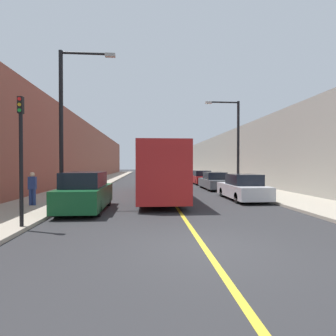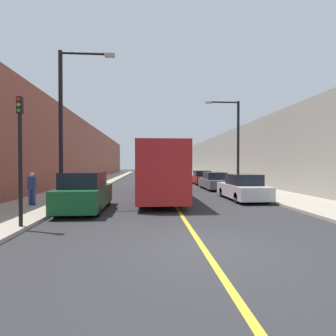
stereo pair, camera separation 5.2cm
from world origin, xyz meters
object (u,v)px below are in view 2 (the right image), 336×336
(car_right_far, at_px, (202,178))
(street_lamp_right, at_px, (235,139))
(bus, at_px, (158,170))
(pedestrian, at_px, (32,188))
(street_lamp_left, at_px, (66,117))
(car_right_near, at_px, (242,188))
(car_right_mid, at_px, (214,182))
(parked_suv_left, at_px, (85,193))
(traffic_light, at_px, (20,156))

(car_right_far, height_order, street_lamp_right, street_lamp_right)
(bus, bearing_deg, pedestrian, -145.81)
(street_lamp_left, height_order, pedestrian, street_lamp_left)
(car_right_near, height_order, car_right_mid, car_right_near)
(parked_suv_left, bearing_deg, car_right_mid, 48.43)
(car_right_near, xyz_separation_m, car_right_far, (0.06, 12.38, -0.04))
(parked_suv_left, relative_size, pedestrian, 2.75)
(bus, height_order, street_lamp_right, street_lamp_right)
(bus, height_order, street_lamp_left, street_lamp_left)
(car_right_near, bearing_deg, car_right_mid, 90.48)
(bus, bearing_deg, street_lamp_left, -135.75)
(traffic_light, relative_size, pedestrian, 2.58)
(bus, bearing_deg, car_right_near, -25.06)
(street_lamp_left, height_order, traffic_light, street_lamp_left)
(car_right_far, bearing_deg, street_lamp_right, -82.27)
(street_lamp_left, bearing_deg, traffic_light, -91.89)
(car_right_near, bearing_deg, car_right_far, 89.71)
(car_right_near, xyz_separation_m, street_lamp_left, (-9.78, -2.24, 3.78))
(bus, height_order, parked_suv_left, bus)
(street_lamp_right, bearing_deg, street_lamp_left, -147.58)
(street_lamp_right, bearing_deg, car_right_mid, 121.11)
(car_right_near, distance_m, street_lamp_right, 5.92)
(parked_suv_left, distance_m, car_right_mid, 12.98)
(street_lamp_left, bearing_deg, parked_suv_left, -38.04)
(bus, distance_m, street_lamp_left, 7.13)
(car_right_near, xyz_separation_m, pedestrian, (-11.50, -2.02, 0.28))
(bus, height_order, traffic_light, traffic_light)
(street_lamp_left, bearing_deg, bus, 44.25)
(parked_suv_left, relative_size, car_right_near, 0.95)
(car_right_near, relative_size, car_right_mid, 1.00)
(traffic_light, bearing_deg, pedestrian, 109.08)
(street_lamp_right, relative_size, traffic_light, 1.65)
(bus, distance_m, traffic_light, 10.21)
(parked_suv_left, bearing_deg, car_right_far, 60.60)
(car_right_far, relative_size, street_lamp_left, 0.56)
(car_right_mid, height_order, car_right_far, car_right_mid)
(street_lamp_left, xyz_separation_m, street_lamp_right, (10.89, 6.91, -0.31))
(bus, height_order, car_right_far, bus)
(street_lamp_left, relative_size, pedestrian, 4.62)
(street_lamp_left, xyz_separation_m, pedestrian, (-1.72, 0.22, -3.50))
(car_right_mid, distance_m, traffic_light, 16.56)
(car_right_far, bearing_deg, car_right_mid, -91.16)
(street_lamp_right, bearing_deg, bus, -159.45)
(car_right_near, bearing_deg, street_lamp_left, -167.10)
(street_lamp_right, height_order, traffic_light, street_lamp_right)
(parked_suv_left, relative_size, traffic_light, 1.07)
(bus, xyz_separation_m, car_right_far, (5.12, 10.02, -1.11))
(car_right_far, distance_m, pedestrian, 18.47)
(parked_suv_left, xyz_separation_m, street_lamp_left, (-1.11, 0.87, 3.65))
(car_right_far, relative_size, pedestrian, 2.57)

